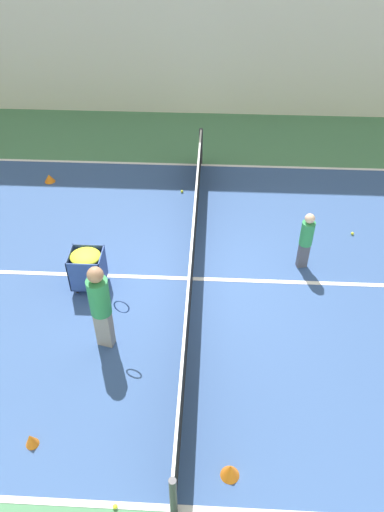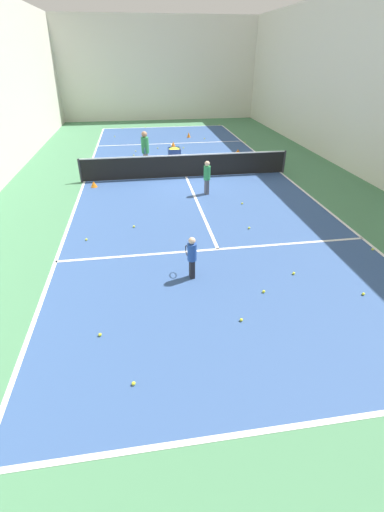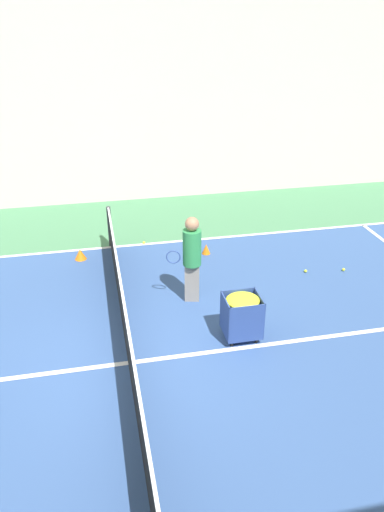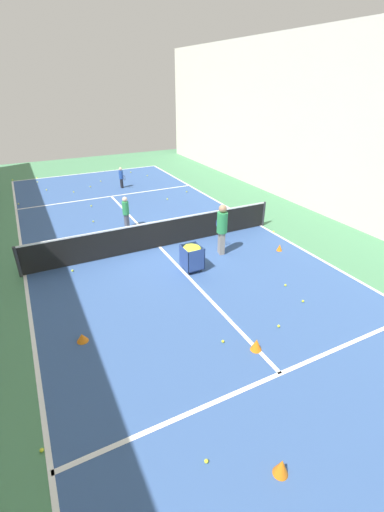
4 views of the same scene
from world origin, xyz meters
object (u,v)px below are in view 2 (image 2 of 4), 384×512
player_near_baseline (192,255)px  training_cone_0 (238,151)px  child_midcourt (207,175)px  training_cone_1 (189,135)px  ball_cart (174,153)px  tennis_net (186,166)px  coach_at_net (145,148)px

player_near_baseline → training_cone_0: bearing=-27.7°
child_midcourt → training_cone_1: child_midcourt is taller
child_midcourt → training_cone_1: bearing=-15.5°
child_midcourt → training_cone_0: child_midcourt is taller
training_cone_0 → training_cone_1: training_cone_1 is taller
child_midcourt → ball_cart: size_ratio=1.55×
tennis_net → child_midcourt: child_midcourt is taller
child_midcourt → ball_cart: 4.40m
ball_cart → training_cone_1: (1.65, 6.37, -0.45)m
ball_cart → training_cone_1: ball_cart is taller
tennis_net → player_near_baseline: size_ratio=8.24×
child_midcourt → training_cone_1: (0.82, 10.68, -0.60)m
coach_at_net → training_cone_0: 5.89m
training_cone_0 → training_cone_1: bearing=115.8°
player_near_baseline → training_cone_0: 12.80m
player_near_baseline → coach_at_net: bearing=-2.4°
coach_at_net → training_cone_1: (3.09, 6.96, -0.87)m
training_cone_0 → training_cone_1: (-2.18, 4.50, 0.06)m
training_cone_1 → tennis_net: bearing=-99.1°
player_near_baseline → child_midcourt: bearing=-21.6°
coach_at_net → tennis_net: bearing=63.9°
player_near_baseline → coach_at_net: 9.55m
player_near_baseline → ball_cart: player_near_baseline is taller
player_near_baseline → training_cone_0: player_near_baseline is taller
tennis_net → training_cone_0: tennis_net is taller
player_near_baseline → training_cone_1: (2.31, 16.48, -0.49)m
tennis_net → ball_cart: tennis_net is taller
tennis_net → coach_at_net: coach_at_net is taller
training_cone_0 → training_cone_1: size_ratio=0.84×
coach_at_net → training_cone_1: coach_at_net is taller
player_near_baseline → training_cone_1: size_ratio=3.51×
tennis_net → player_near_baseline: (-0.97, -8.08, 0.12)m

